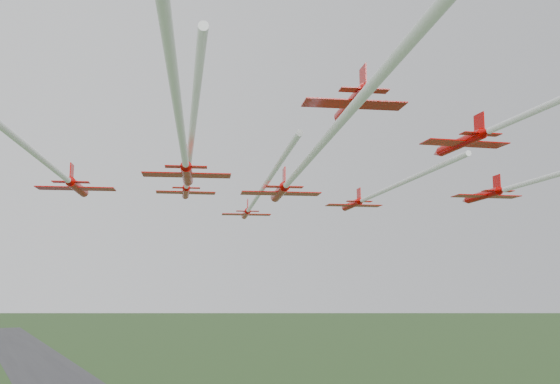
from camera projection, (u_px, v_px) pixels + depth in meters
name	position (u px, v px, depth m)	size (l,w,h in m)	color
jet_lead	(255.00, 200.00, 91.15)	(24.39, 60.95, 2.53)	#C70200
jet_row2_left	(188.00, 170.00, 75.18)	(23.30, 64.05, 2.61)	#C70200
jet_row2_right	(371.00, 196.00, 85.42)	(15.75, 41.87, 2.49)	#C70200
jet_row3_left	(54.00, 169.00, 62.89)	(21.07, 51.61, 2.73)	#C70200
jet_row3_mid	(301.00, 167.00, 60.81)	(25.72, 63.26, 2.93)	#C70200
jet_row3_right	(522.00, 184.00, 74.47)	(16.69, 44.21, 2.68)	#C70200
jet_row4_left	(182.00, 138.00, 46.47)	(23.33, 56.98, 2.58)	#C70200
jet_row4_right	(542.00, 108.00, 51.82)	(17.16, 54.65, 2.68)	#C70200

